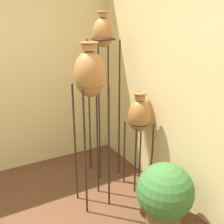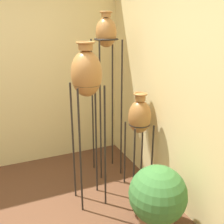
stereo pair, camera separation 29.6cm
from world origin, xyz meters
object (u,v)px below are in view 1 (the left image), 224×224
object	(u,v)px
vase_stand_short	(139,117)
potted_plant	(165,195)
vase_stand_medium	(90,77)
vase_stand_tall	(103,41)

from	to	relation	value
vase_stand_short	potted_plant	xyz separation A→B (m)	(-0.19, -0.72, -0.53)
vase_stand_short	potted_plant	world-z (taller)	vase_stand_short
vase_stand_medium	vase_stand_tall	bearing A→B (deg)	50.51
vase_stand_short	potted_plant	size ratio (longest dim) A/B	1.76
vase_stand_tall	vase_stand_short	xyz separation A→B (m)	(0.21, -0.47, -0.82)
vase_stand_medium	vase_stand_short	xyz separation A→B (m)	(0.63, 0.04, -0.52)
vase_stand_tall	vase_stand_short	distance (m)	0.96
vase_stand_tall	vase_stand_short	world-z (taller)	vase_stand_tall
vase_stand_medium	potted_plant	xyz separation A→B (m)	(0.44, -0.68, -1.05)
vase_stand_tall	vase_stand_medium	bearing A→B (deg)	-129.49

